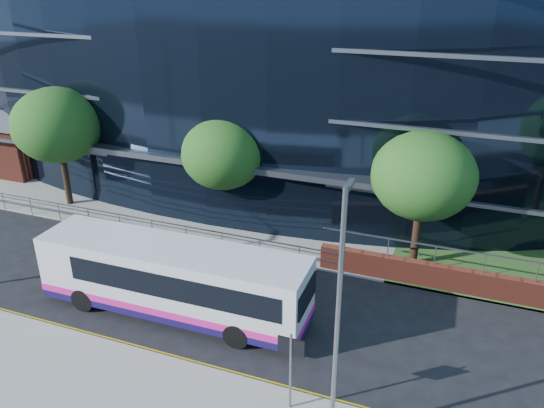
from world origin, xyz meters
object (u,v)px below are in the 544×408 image
at_px(tree_far_c, 423,176).
at_px(street_sign, 291,356).
at_px(tree_far_b, 223,154).
at_px(tree_far_a, 57,125).
at_px(city_bus, 175,279).
at_px(brick_pavilion, 7,137).
at_px(streetlight_east, 338,315).

bearing_deg(tree_far_c, street_sign, -103.29).
bearing_deg(tree_far_b, tree_far_a, -177.14).
distance_m(tree_far_a, city_bus, 14.00).
height_order(brick_pavilion, tree_far_b, tree_far_b).
distance_m(tree_far_c, city_bus, 11.56).
bearing_deg(tree_far_a, streetlight_east, -30.46).
bearing_deg(street_sign, tree_far_b, 124.08).
distance_m(street_sign, tree_far_c, 11.14).
distance_m(tree_far_a, tree_far_c, 20.00).
xyz_separation_m(tree_far_b, streetlight_east, (9.00, -11.67, 0.23)).
xyz_separation_m(tree_far_b, tree_far_c, (10.00, -0.50, 0.33)).
bearing_deg(tree_far_b, city_bus, -79.00).
bearing_deg(tree_far_c, streetlight_east, -95.11).
bearing_deg(city_bus, tree_far_c, 39.77).
distance_m(tree_far_b, streetlight_east, 14.74).
xyz_separation_m(street_sign, tree_far_b, (-7.50, 11.09, 2.06)).
bearing_deg(tree_far_c, tree_far_b, 177.14).
height_order(tree_far_a, tree_far_b, tree_far_a).
relative_size(tree_far_a, tree_far_c, 1.07).
bearing_deg(brick_pavilion, street_sign, -29.65).
height_order(street_sign, tree_far_a, tree_far_a).
height_order(brick_pavilion, city_bus, brick_pavilion).
xyz_separation_m(street_sign, tree_far_a, (-17.50, 10.59, 2.71)).
height_order(street_sign, streetlight_east, streetlight_east).
height_order(tree_far_a, tree_far_c, tree_far_a).
xyz_separation_m(tree_far_c, city_bus, (-8.49, -7.27, -2.94)).
bearing_deg(brick_pavilion, tree_far_b, -11.88).
bearing_deg(city_bus, tree_far_a, 146.91).
xyz_separation_m(brick_pavilion, street_sign, (26.50, -15.09, 0.21)).
xyz_separation_m(tree_far_a, streetlight_east, (19.00, -11.17, -0.42)).
relative_size(street_sign, tree_far_b, 0.46).
distance_m(brick_pavilion, street_sign, 30.49).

